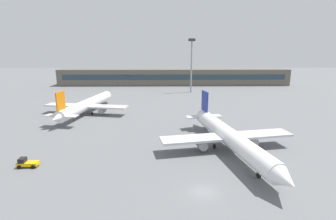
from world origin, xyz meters
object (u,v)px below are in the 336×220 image
at_px(airplane_near, 230,137).
at_px(baggage_tug_yellow, 26,163).
at_px(airplane_mid, 88,104).
at_px(floodlight_tower_west, 191,62).

distance_m(airplane_near, baggage_tug_yellow, 39.02).
relative_size(airplane_mid, baggage_tug_yellow, 10.64).
relative_size(airplane_near, floodlight_tower_west, 1.63).
bearing_deg(baggage_tug_yellow, airplane_mid, 89.92).
relative_size(airplane_near, baggage_tug_yellow, 11.15).
relative_size(airplane_mid, floodlight_tower_west, 1.55).
bearing_deg(airplane_near, airplane_mid, 139.30).
distance_m(airplane_near, floodlight_tower_west, 73.83).
bearing_deg(floodlight_tower_west, airplane_mid, -133.35).
bearing_deg(airplane_mid, airplane_near, -40.70).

